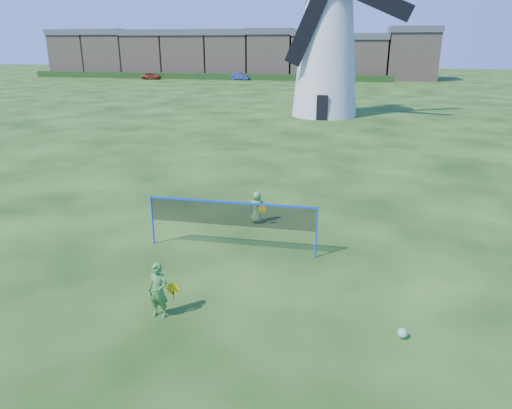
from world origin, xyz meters
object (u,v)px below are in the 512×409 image
object	(u,v)px
badminton_net	(231,215)
player_boy	(257,207)
play_ball	(402,333)
car_left	(151,76)
player_girl	(158,291)
car_right	(240,76)
windmill	(327,45)

from	to	relation	value
badminton_net	player_boy	size ratio (longest dim) A/B	4.50
badminton_net	player_boy	xyz separation A→B (m)	(0.30, 2.40, -0.58)
play_ball	car_left	size ratio (longest dim) A/B	0.07
play_ball	car_left	distance (m)	75.48
player_boy	car_left	world-z (taller)	car_left
player_girl	player_boy	size ratio (longest dim) A/B	1.18
player_girl	car_left	xyz separation A→B (m)	(-29.26, 67.32, -0.10)
badminton_net	car_right	distance (m)	67.13
player_boy	car_left	distance (m)	68.19
windmill	car_left	size ratio (longest dim) A/B	5.10
badminton_net	player_boy	world-z (taller)	badminton_net
windmill	car_left	world-z (taller)	windmill
car_left	car_right	distance (m)	15.02
play_ball	car_right	xyz separation A→B (m)	(-19.71, 68.99, 0.44)
player_girl	car_left	bearing A→B (deg)	120.26
car_left	player_boy	bearing A→B (deg)	-160.27
badminton_net	windmill	bearing A→B (deg)	88.01
player_boy	badminton_net	bearing A→B (deg)	80.67
player_boy	play_ball	world-z (taller)	player_boy
play_ball	windmill	bearing A→B (deg)	96.56
play_ball	car_left	xyz separation A→B (m)	(-34.61, 67.08, 0.45)
badminton_net	car_left	size ratio (longest dim) A/B	1.53
car_left	car_right	xyz separation A→B (m)	(14.90, 1.91, -0.01)
badminton_net	player_boy	bearing A→B (deg)	83.00
badminton_net	player_girl	size ratio (longest dim) A/B	3.80
badminton_net	player_girl	world-z (taller)	badminton_net
play_ball	player_girl	bearing A→B (deg)	-177.46
player_girl	play_ball	distance (m)	5.38
player_girl	play_ball	xyz separation A→B (m)	(5.35, 0.24, -0.55)
player_boy	play_ball	bearing A→B (deg)	123.50
player_girl	car_right	size ratio (longest dim) A/B	0.39
windmill	player_boy	world-z (taller)	windmill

